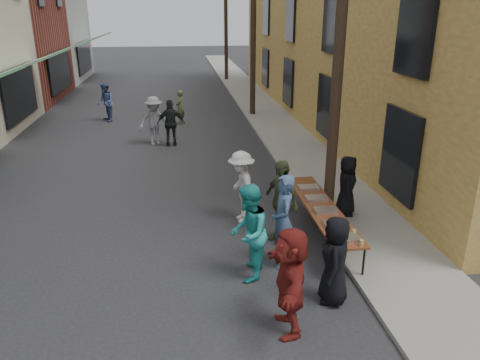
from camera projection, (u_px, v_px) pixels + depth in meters
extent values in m
plane|color=#28282B|center=(150.00, 299.00, 8.52)|extent=(120.00, 120.00, 0.00)
cube|color=gray|center=(266.00, 114.00, 23.07)|extent=(2.20, 60.00, 0.10)
cube|color=gray|center=(20.00, 15.00, 32.67)|extent=(8.00, 8.00, 9.00)
cube|color=#A9743C|center=(405.00, 7.00, 21.19)|extent=(10.00, 28.00, 10.00)
cylinder|color=#2D2116|center=(340.00, 31.00, 10.29)|extent=(0.26, 0.26, 9.00)
cylinder|color=#2D2116|center=(253.00, 19.00, 21.44)|extent=(0.26, 0.26, 9.00)
cylinder|color=#2D2116|center=(226.00, 15.00, 32.60)|extent=(0.26, 0.26, 9.00)
cube|color=maroon|center=(321.00, 207.00, 10.61)|extent=(0.70, 4.00, 0.04)
cylinder|color=black|center=(335.00, 265.00, 8.96)|extent=(0.04, 0.04, 0.71)
cylinder|color=black|center=(363.00, 263.00, 9.03)|extent=(0.04, 0.04, 0.71)
cylinder|color=black|center=(289.00, 193.00, 12.45)|extent=(0.04, 0.04, 0.71)
cylinder|color=black|center=(310.00, 192.00, 12.52)|extent=(0.04, 0.04, 0.71)
cube|color=maroon|center=(347.00, 238.00, 9.06)|extent=(0.50, 0.33, 0.08)
cube|color=#B2B2B7|center=(336.00, 224.00, 9.66)|extent=(0.50, 0.33, 0.08)
cube|color=tan|center=(326.00, 210.00, 10.31)|extent=(0.50, 0.33, 0.08)
cube|color=#B2B2B7|center=(317.00, 198.00, 10.96)|extent=(0.50, 0.33, 0.08)
cube|color=tan|center=(308.00, 188.00, 11.61)|extent=(0.50, 0.33, 0.08)
cylinder|color=#A57F26|center=(341.00, 247.00, 8.75)|extent=(0.07, 0.07, 0.08)
cylinder|color=#A57F26|center=(339.00, 244.00, 8.84)|extent=(0.07, 0.07, 0.08)
cylinder|color=#A57F26|center=(337.00, 242.00, 8.94)|extent=(0.07, 0.07, 0.08)
cylinder|color=tan|center=(362.00, 243.00, 8.84)|extent=(0.08, 0.08, 0.12)
imported|color=black|center=(335.00, 260.00, 8.21)|extent=(0.75, 0.93, 1.64)
imported|color=#445D84|center=(283.00, 221.00, 9.35)|extent=(0.49, 0.73, 1.96)
imported|color=#29ADA5|center=(249.00, 233.00, 8.90)|extent=(0.97, 1.11, 1.93)
imported|color=silver|center=(241.00, 187.00, 11.39)|extent=(0.76, 1.21, 1.78)
imported|color=#4F5B34|center=(281.00, 201.00, 10.36)|extent=(0.87, 1.22, 1.92)
imported|color=maroon|center=(290.00, 281.00, 7.42)|extent=(0.66, 1.74, 1.84)
imported|color=black|center=(347.00, 186.00, 11.54)|extent=(0.69, 0.86, 1.52)
imported|color=gray|center=(154.00, 121.00, 17.85)|extent=(1.35, 1.00, 1.86)
imported|color=black|center=(171.00, 123.00, 17.67)|extent=(1.06, 0.49, 1.78)
imported|color=#525C35|center=(180.00, 107.00, 21.07)|extent=(0.48, 0.63, 1.54)
imported|color=#4B5D92|center=(106.00, 102.00, 21.53)|extent=(0.95, 1.06, 1.79)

